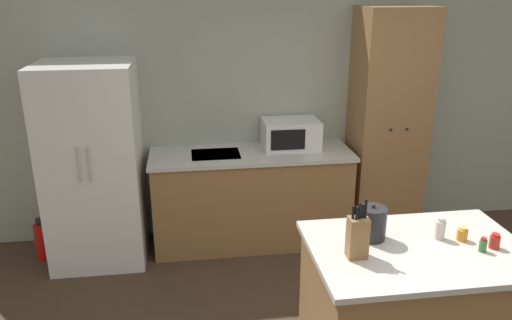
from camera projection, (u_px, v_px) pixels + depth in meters
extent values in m
cube|color=#9EA393|center=(308.00, 102.00, 4.87)|extent=(7.20, 0.06, 2.60)
cube|color=white|center=(94.00, 165.00, 4.36)|extent=(0.80, 0.74, 1.78)
cylinder|color=silver|center=(79.00, 165.00, 3.95)|extent=(0.02, 0.02, 0.30)
cylinder|color=silver|center=(89.00, 164.00, 3.96)|extent=(0.02, 0.02, 0.30)
cube|color=olive|center=(252.00, 199.00, 4.76)|extent=(1.83, 0.60, 0.88)
cube|color=beige|center=(251.00, 154.00, 4.61)|extent=(1.87, 0.64, 0.03)
cube|color=#9EA0A3|center=(216.00, 155.00, 4.56)|extent=(0.44, 0.34, 0.01)
cube|color=olive|center=(387.00, 126.00, 4.76)|extent=(0.65, 0.52, 2.20)
sphere|color=black|center=(391.00, 130.00, 4.48)|extent=(0.02, 0.02, 0.02)
sphere|color=black|center=(407.00, 129.00, 4.50)|extent=(0.02, 0.02, 0.02)
cube|color=olive|center=(410.00, 318.00, 3.03)|extent=(1.20, 0.80, 0.91)
cube|color=beige|center=(419.00, 250.00, 2.88)|extent=(1.26, 0.86, 0.03)
cube|color=white|center=(291.00, 134.00, 4.70)|extent=(0.53, 0.37, 0.27)
cube|color=black|center=(288.00, 140.00, 4.52)|extent=(0.32, 0.01, 0.19)
cube|color=olive|center=(357.00, 238.00, 2.73)|extent=(0.11, 0.09, 0.24)
cylinder|color=black|center=(353.00, 212.00, 2.68)|extent=(0.02, 0.02, 0.08)
cylinder|color=black|center=(357.00, 213.00, 2.67)|extent=(0.02, 0.02, 0.07)
cylinder|color=black|center=(360.00, 211.00, 2.67)|extent=(0.02, 0.02, 0.09)
cylinder|color=black|center=(363.00, 211.00, 2.68)|extent=(0.02, 0.02, 0.08)
cylinder|color=black|center=(366.00, 209.00, 2.68)|extent=(0.02, 0.02, 0.11)
cylinder|color=orange|center=(462.00, 235.00, 2.94)|extent=(0.06, 0.06, 0.07)
cylinder|color=#E5DB4C|center=(463.00, 228.00, 2.92)|extent=(0.05, 0.05, 0.02)
cylinder|color=beige|center=(440.00, 230.00, 2.95)|extent=(0.06, 0.06, 0.11)
cylinder|color=silver|center=(441.00, 220.00, 2.93)|extent=(0.04, 0.04, 0.02)
cylinder|color=#337033|center=(483.00, 246.00, 2.81)|extent=(0.04, 0.04, 0.07)
cylinder|color=red|center=(484.00, 239.00, 2.80)|extent=(0.03, 0.03, 0.02)
cylinder|color=#B2281E|center=(495.00, 242.00, 2.85)|extent=(0.06, 0.06, 0.07)
cylinder|color=red|center=(496.00, 235.00, 2.84)|extent=(0.04, 0.04, 0.02)
cylinder|color=#232326|center=(372.00, 223.00, 2.94)|extent=(0.16, 0.16, 0.20)
sphere|color=#262628|center=(374.00, 206.00, 2.90)|extent=(0.02, 0.02, 0.02)
cylinder|color=red|center=(41.00, 242.00, 4.52)|extent=(0.11, 0.11, 0.35)
cylinder|color=black|center=(38.00, 222.00, 4.45)|extent=(0.05, 0.05, 0.06)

